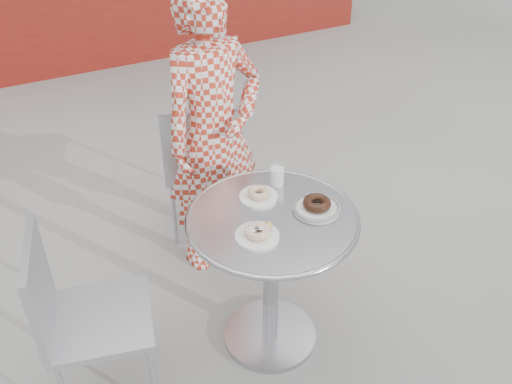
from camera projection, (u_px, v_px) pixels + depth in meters
name	position (u px, v px, depth m)	size (l,w,h in m)	color
ground	(260.00, 333.00, 2.83)	(60.00, 60.00, 0.00)	#A8A6A0
bistro_table	(272.00, 250.00, 2.48)	(0.74, 0.74, 0.75)	silver
chair_far	(202.00, 189.00, 3.38)	(0.51, 0.52, 0.86)	#ADAFB5
chair_left	(104.00, 348.00, 2.42)	(0.49, 0.49, 0.86)	#ADAFB5
seated_person	(214.00, 134.00, 2.88)	(0.57, 0.37, 1.56)	#B32D1B
plate_far	(259.00, 195.00, 2.48)	(0.17, 0.17, 0.04)	white
plate_near	(258.00, 233.00, 2.26)	(0.18, 0.18, 0.05)	white
plate_checker	(317.00, 206.00, 2.41)	(0.21, 0.21, 0.05)	white
milk_cup	(277.00, 176.00, 2.55)	(0.06, 0.06, 0.10)	white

